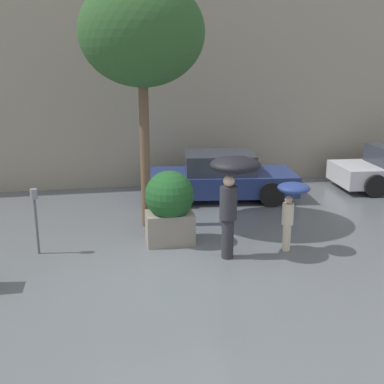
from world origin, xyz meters
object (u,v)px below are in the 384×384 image
Objects in this scene: person_adult at (233,180)px; person_child at (292,199)px; parked_car_near at (219,177)px; planter_box at (170,205)px; parking_meter at (35,208)px; street_tree at (142,34)px.

person_child is at bearing -23.66° from person_adult.
person_adult reaches higher than parked_car_near.
planter_box is at bearing -143.07° from person_child.
parking_meter is at bearing -177.76° from planter_box.
planter_box is 0.29× the size of street_tree.
parked_car_near is 0.80× the size of street_tree.
parked_car_near is at bearing 59.71° from planter_box.
parked_car_near is (1.81, 3.10, -0.24)m from planter_box.
street_tree reaches higher than person_child.
street_tree is (-0.38, 1.17, 3.40)m from planter_box.
person_child is at bearing -21.83° from planter_box.
planter_box is at bearing -72.19° from street_tree.
parked_car_near is at bearing 41.46° from street_tree.
parking_meter is (-2.64, -0.10, 0.12)m from planter_box.
parked_car_near is 3.23× the size of parking_meter.
planter_box is 2.64m from parking_meter.
planter_box is at bearing 113.01° from person_adult.
person_adult is 4.22m from parked_car_near.
person_child is 4.98m from parking_meter.
planter_box is 0.78× the size of person_adult.
person_child is (1.20, 0.04, -0.45)m from person_adult.
parking_meter is (-4.91, 0.81, -0.13)m from person_child.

